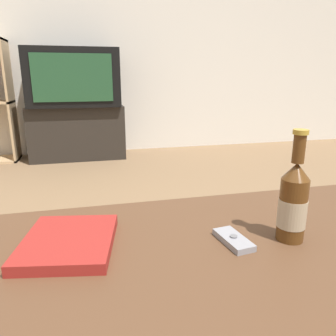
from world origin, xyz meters
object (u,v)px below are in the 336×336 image
beer_bottle (293,202)px  tv_stand (78,132)px  table_book (69,242)px  television (74,78)px  cell_phone (233,240)px

beer_bottle → tv_stand: bearing=101.3°
beer_bottle → table_book: beer_bottle is taller
television → cell_phone: size_ratio=7.30×
tv_stand → cell_phone: size_ratio=7.85×
cell_phone → beer_bottle: bearing=-14.3°
television → table_book: (0.05, -2.57, -0.33)m
tv_stand → television: 0.51m
tv_stand → table_book: bearing=-89.0°
tv_stand → cell_phone: (0.40, -2.65, 0.17)m
tv_stand → beer_bottle: size_ratio=3.49×
table_book → cell_phone: bearing=-0.2°
tv_stand → table_book: size_ratio=3.44×
television → beer_bottle: television is taller
tv_stand → cell_phone: bearing=-81.4°
television → cell_phone: 2.69m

